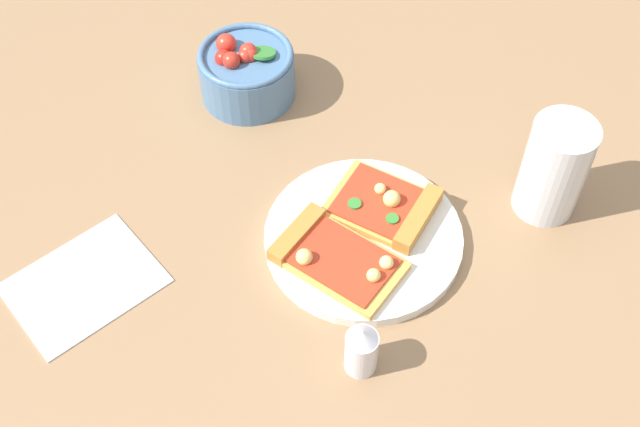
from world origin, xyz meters
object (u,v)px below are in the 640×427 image
object	(u,v)px
salad_bowl	(246,72)
soda_glass	(553,171)
paper_napkin	(84,283)
plate	(363,238)
pizza_slice_near	(332,256)
pizza_slice_far	(390,207)
pepper_shaker	(361,349)

from	to	relation	value
salad_bowl	soda_glass	bearing A→B (deg)	-66.63
soda_glass	paper_napkin	distance (m)	0.52
plate	pizza_slice_near	xyz separation A→B (m)	(-0.05, -0.00, 0.01)
plate	paper_napkin	world-z (taller)	plate
salad_bowl	soda_glass	size ratio (longest dim) A/B	0.97
pizza_slice_far	soda_glass	size ratio (longest dim) A/B	1.10
pizza_slice_far	salad_bowl	distance (m)	0.27
pizza_slice_near	paper_napkin	world-z (taller)	pizza_slice_near
pizza_slice_far	soda_glass	world-z (taller)	soda_glass
pepper_shaker	salad_bowl	bearing A→B (deg)	69.81
pizza_slice_near	paper_napkin	bearing A→B (deg)	145.77
pizza_slice_far	soda_glass	xyz separation A→B (m)	(0.15, -0.10, 0.04)
pizza_slice_near	salad_bowl	size ratio (longest dim) A/B	1.24
pizza_slice_far	soda_glass	distance (m)	0.18
plate	pizza_slice_near	world-z (taller)	pizza_slice_near
salad_bowl	pepper_shaker	bearing A→B (deg)	-110.19
paper_napkin	pepper_shaker	distance (m)	0.31
plate	pepper_shaker	size ratio (longest dim) A/B	3.36
paper_napkin	pizza_slice_far	bearing A→B (deg)	-24.21
paper_napkin	pepper_shaker	xyz separation A→B (m)	(0.17, -0.26, 0.03)
plate	soda_glass	size ratio (longest dim) A/B	1.76
pizza_slice_near	paper_napkin	distance (m)	0.27
soda_glass	salad_bowl	bearing A→B (deg)	113.37
plate	pizza_slice_far	xyz separation A→B (m)	(0.04, 0.01, 0.01)
pizza_slice_far	pepper_shaker	size ratio (longest dim) A/B	2.09
pizza_slice_near	paper_napkin	size ratio (longest dim) A/B	0.98
plate	pizza_slice_far	size ratio (longest dim) A/B	1.61
paper_napkin	salad_bowl	bearing A→B (deg)	22.11
pizza_slice_far	soda_glass	bearing A→B (deg)	-31.99
pizza_slice_far	paper_napkin	bearing A→B (deg)	155.79
soda_glass	paper_napkin	world-z (taller)	soda_glass
pizza_slice_far	salad_bowl	world-z (taller)	salad_bowl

